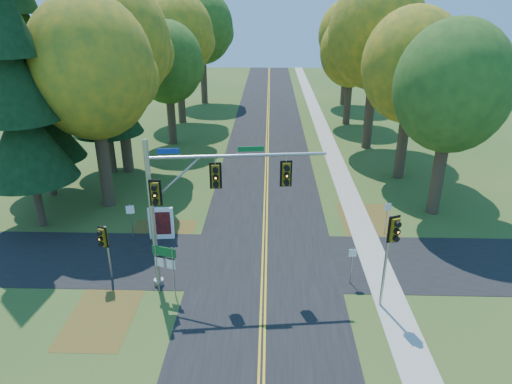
{
  "coord_description": "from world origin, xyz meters",
  "views": [
    {
      "loc": [
        0.21,
        -20.09,
        13.62
      ],
      "look_at": [
        -0.54,
        4.4,
        3.2
      ],
      "focal_mm": 32.0,
      "sensor_mm": 36.0,
      "label": 1
    }
  ],
  "objects_px": {
    "east_signal_pole": "(392,240)",
    "info_kiosk": "(161,223)",
    "route_sign_cluster": "(165,260)",
    "traffic_mast": "(195,195)"
  },
  "relations": [
    {
      "from": "traffic_mast",
      "to": "east_signal_pole",
      "type": "distance_m",
      "value": 9.26
    },
    {
      "from": "east_signal_pole",
      "to": "info_kiosk",
      "type": "bearing_deg",
      "value": 128.06
    },
    {
      "from": "traffic_mast",
      "to": "route_sign_cluster",
      "type": "distance_m",
      "value": 3.55
    },
    {
      "from": "traffic_mast",
      "to": "info_kiosk",
      "type": "relative_size",
      "value": 4.14
    },
    {
      "from": "east_signal_pole",
      "to": "route_sign_cluster",
      "type": "relative_size",
      "value": 1.8
    },
    {
      "from": "route_sign_cluster",
      "to": "traffic_mast",
      "type": "bearing_deg",
      "value": 49.53
    },
    {
      "from": "route_sign_cluster",
      "to": "east_signal_pole",
      "type": "bearing_deg",
      "value": 13.02
    },
    {
      "from": "traffic_mast",
      "to": "info_kiosk",
      "type": "distance_m",
      "value": 6.88
    },
    {
      "from": "east_signal_pole",
      "to": "route_sign_cluster",
      "type": "height_order",
      "value": "east_signal_pole"
    },
    {
      "from": "info_kiosk",
      "to": "route_sign_cluster",
      "type": "bearing_deg",
      "value": -80.4
    }
  ]
}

